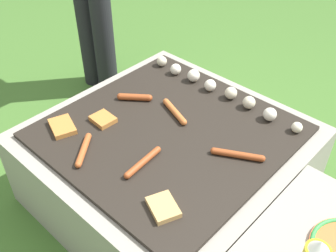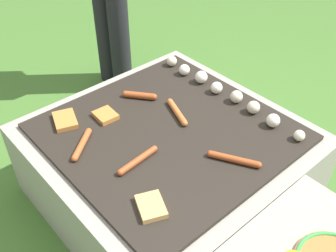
# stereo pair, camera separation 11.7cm
# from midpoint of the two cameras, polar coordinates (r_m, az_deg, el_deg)

# --- Properties ---
(ground_plane) EXTENTS (14.00, 14.00, 0.00)m
(ground_plane) POSITION_cam_midpoint_polar(r_m,az_deg,el_deg) (1.81, 1.87, -9.96)
(ground_plane) COLOR #3D6628
(grill) EXTENTS (0.97, 0.97, 0.38)m
(grill) POSITION_cam_midpoint_polar(r_m,az_deg,el_deg) (1.67, 2.01, -5.72)
(grill) COLOR gray
(grill) RESTS_ON ground_plane
(sausage_mid_right) EXTENTS (0.13, 0.11, 0.03)m
(sausage_mid_right) POSITION_cam_midpoint_polar(r_m,az_deg,el_deg) (1.71, -2.19, 4.41)
(sausage_mid_right) COLOR #93421E
(sausage_mid_right) RESTS_ON grill
(sausage_back_right) EXTENTS (0.12, 0.15, 0.02)m
(sausage_back_right) POSITION_cam_midpoint_polar(r_m,az_deg,el_deg) (1.49, -10.20, -2.69)
(sausage_back_right) COLOR #A34C23
(sausage_back_right) RESTS_ON grill
(sausage_mid_left) EXTENTS (0.04, 0.19, 0.02)m
(sausage_mid_left) POSITION_cam_midpoint_polar(r_m,az_deg,el_deg) (1.40, -2.01, -5.07)
(sausage_mid_left) COLOR #93421E
(sausage_mid_left) RESTS_ON grill
(sausage_front_center) EXTENTS (0.18, 0.08, 0.03)m
(sausage_front_center) POSITION_cam_midpoint_polar(r_m,az_deg,el_deg) (1.62, 3.39, 1.99)
(sausage_front_center) COLOR #B7602D
(sausage_front_center) RESTS_ON grill
(sausage_front_right) EXTENTS (0.18, 0.11, 0.02)m
(sausage_front_right) POSITION_cam_midpoint_polar(r_m,az_deg,el_deg) (1.43, 11.87, -4.82)
(sausage_front_right) COLOR #93421E
(sausage_front_right) RESTS_ON grill
(bread_slice_center) EXTENTS (0.14, 0.12, 0.02)m
(bread_slice_center) POSITION_cam_midpoint_polar(r_m,az_deg,el_deg) (1.62, -12.72, 0.78)
(bread_slice_center) COLOR #B27033
(bread_slice_center) RESTS_ON grill
(bread_slice_right) EXTENTS (0.13, 0.12, 0.02)m
(bread_slice_right) POSITION_cam_midpoint_polar(r_m,az_deg,el_deg) (1.26, 0.23, -11.69)
(bread_slice_right) COLOR tan
(bread_slice_right) RESTS_ON grill
(bread_slice_left) EXTENTS (0.10, 0.08, 0.02)m
(bread_slice_left) POSITION_cam_midpoint_polar(r_m,az_deg,el_deg) (1.61, -7.03, 1.48)
(bread_slice_left) COLOR #B27033
(bread_slice_left) RESTS_ON grill
(mushroom_row) EXTENTS (0.78, 0.07, 0.06)m
(mushroom_row) POSITION_cam_midpoint_polar(r_m,az_deg,el_deg) (1.74, 10.06, 4.95)
(mushroom_row) COLOR beige
(mushroom_row) RESTS_ON grill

